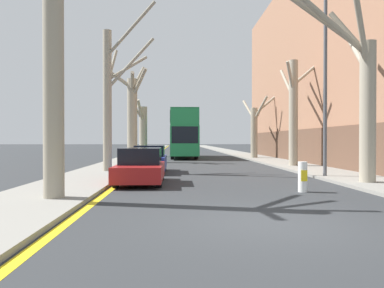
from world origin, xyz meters
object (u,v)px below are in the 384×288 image
at_px(street_tree_right_1, 294,107).
at_px(street_tree_right_2, 255,127).
at_px(street_tree_left_1, 111,94).
at_px(parked_car_1, 150,160).
at_px(traffic_bollard, 303,177).
at_px(parked_car_0, 141,167).
at_px(street_tree_left_3, 143,129).
at_px(lamp_post, 323,69).
at_px(street_tree_left_0, 53,49).
at_px(double_decker_bus, 184,132).
at_px(street_tree_right_0, 362,92).
at_px(street_tree_left_2, 132,115).

relative_size(street_tree_right_1, street_tree_right_2, 1.22).
bearing_deg(street_tree_right_2, street_tree_left_1, -126.59).
height_order(parked_car_1, traffic_bollard, parked_car_1).
distance_m(street_tree_right_1, parked_car_1, 9.99).
relative_size(parked_car_1, traffic_bollard, 4.09).
height_order(street_tree_right_1, parked_car_0, street_tree_right_1).
bearing_deg(street_tree_right_2, parked_car_1, -121.59).
height_order(street_tree_left_3, lamp_post, lamp_post).
bearing_deg(street_tree_left_0, traffic_bollard, 11.65).
bearing_deg(parked_car_0, double_decker_bus, 84.30).
xyz_separation_m(street_tree_left_3, parked_car_1, (2.07, -19.32, -2.24)).
relative_size(street_tree_left_0, street_tree_right_1, 1.22).
height_order(street_tree_right_1, double_decker_bus, street_tree_right_1).
xyz_separation_m(street_tree_left_0, parked_car_1, (2.02, 9.37, -3.58)).
relative_size(street_tree_left_1, traffic_bollard, 8.54).
relative_size(street_tree_left_3, traffic_bollard, 5.88).
bearing_deg(traffic_bollard, lamp_post, 60.76).
distance_m(street_tree_left_3, traffic_bollard, 28.28).
height_order(parked_car_0, parked_car_1, parked_car_1).
distance_m(street_tree_left_0, lamp_post, 11.58).
xyz_separation_m(street_tree_right_1, street_tree_right_2, (-0.21, 10.63, -0.94)).
bearing_deg(street_tree_left_0, street_tree_right_1, 49.65).
bearing_deg(street_tree_left_1, double_decker_bus, 75.98).
bearing_deg(parked_car_1, street_tree_left_3, 96.13).
bearing_deg(street_tree_left_1, street_tree_right_2, 53.41).
xyz_separation_m(street_tree_right_0, street_tree_right_1, (0.38, 9.42, 0.28)).
bearing_deg(street_tree_right_0, lamp_post, 101.46).
bearing_deg(lamp_post, parked_car_1, 156.08).
distance_m(street_tree_left_0, double_decker_bus, 26.09).
bearing_deg(lamp_post, traffic_bollard, -119.24).
xyz_separation_m(double_decker_bus, parked_car_0, (-2.14, -21.47, -1.88)).
xyz_separation_m(street_tree_left_2, street_tree_right_1, (10.84, -5.87, 0.13)).
relative_size(street_tree_left_2, parked_car_0, 1.85).
relative_size(street_tree_left_1, street_tree_right_1, 1.20).
relative_size(street_tree_left_1, street_tree_right_0, 1.17).
bearing_deg(parked_car_1, lamp_post, -23.92).
height_order(double_decker_bus, lamp_post, lamp_post).
bearing_deg(traffic_bollard, double_decker_bus, 98.09).
bearing_deg(lamp_post, street_tree_right_1, 82.77).
bearing_deg(street_tree_left_1, street_tree_right_0, -28.58).
relative_size(street_tree_right_2, double_decker_bus, 0.57).
relative_size(street_tree_right_0, street_tree_right_2, 1.25).
height_order(double_decker_bus, parked_car_0, double_decker_bus).
xyz_separation_m(street_tree_left_2, parked_car_0, (1.99, -14.42, -3.02)).
bearing_deg(street_tree_left_2, street_tree_left_1, -90.07).
relative_size(street_tree_right_0, parked_car_0, 1.83).
distance_m(street_tree_left_2, street_tree_right_0, 18.52).
xyz_separation_m(street_tree_right_2, parked_car_0, (-8.64, -19.18, -2.22)).
height_order(street_tree_left_3, parked_car_1, street_tree_left_3).
distance_m(street_tree_left_2, street_tree_right_1, 12.33).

